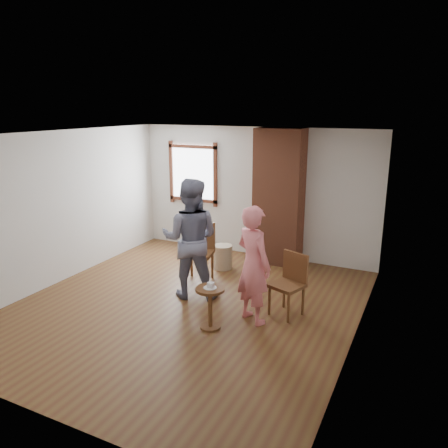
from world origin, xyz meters
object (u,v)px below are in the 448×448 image
at_px(dining_chair_left, 200,249).
at_px(dining_chair_right, 290,281).
at_px(man, 191,239).
at_px(person_pink, 253,265).
at_px(side_table, 210,301).
at_px(stoneware_crock, 223,257).

bearing_deg(dining_chair_left, dining_chair_right, -29.46).
relative_size(man, person_pink, 1.13).
relative_size(dining_chair_right, side_table, 1.54).
xyz_separation_m(dining_chair_left, side_table, (0.98, -1.49, -0.17)).
relative_size(dining_chair_right, person_pink, 0.54).
distance_m(side_table, person_pink, 0.78).
xyz_separation_m(stoneware_crock, person_pink, (1.29, -1.69, 0.62)).
xyz_separation_m(dining_chair_right, person_pink, (-0.41, -0.44, 0.33)).
relative_size(dining_chair_left, side_table, 1.71).
relative_size(side_table, person_pink, 0.35).
bearing_deg(person_pink, man, 10.81).
relative_size(dining_chair_left, person_pink, 0.61).
relative_size(stoneware_crock, man, 0.24).
distance_m(dining_chair_left, side_table, 1.79).
bearing_deg(person_pink, dining_chair_right, -105.31).
distance_m(dining_chair_left, dining_chair_right, 1.91).
height_order(dining_chair_left, side_table, dining_chair_left).
distance_m(dining_chair_right, side_table, 1.25).
xyz_separation_m(dining_chair_right, side_table, (-0.84, -0.91, -0.11)).
bearing_deg(side_table, person_pink, 47.20).
xyz_separation_m(side_table, person_pink, (0.44, 0.47, 0.44)).
distance_m(dining_chair_right, man, 1.69).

